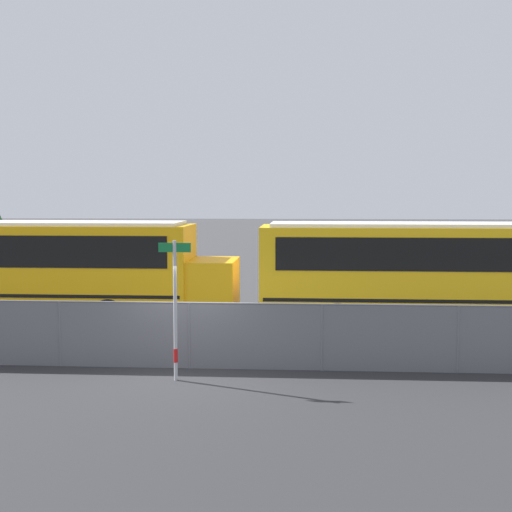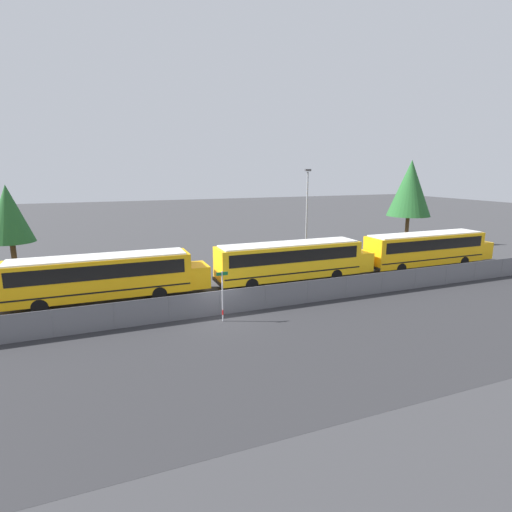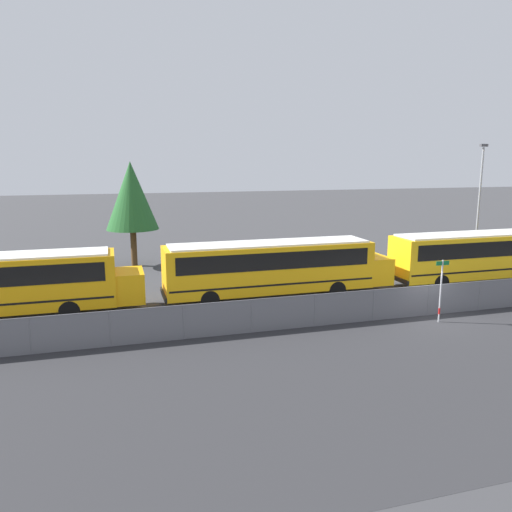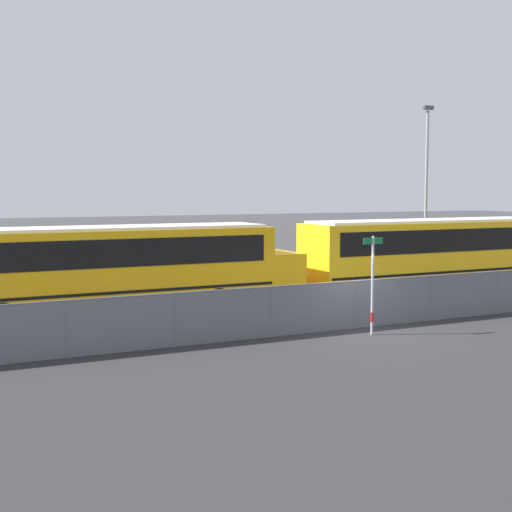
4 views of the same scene
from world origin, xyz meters
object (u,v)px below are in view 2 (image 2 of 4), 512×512
school_bus_1 (105,275)px  school_bus_2 (293,259)px  light_pole (307,212)px  tree_1 (410,188)px  tree_0 (9,214)px  street_sign (222,295)px  school_bus_3 (428,247)px

school_bus_1 → school_bus_2: (13.87, -0.24, 0.00)m
school_bus_1 → light_pole: bearing=17.9°
school_bus_1 → school_bus_2: size_ratio=1.00×
school_bus_2 → tree_1: size_ratio=1.33×
tree_0 → school_bus_2: bearing=-28.4°
light_pole → tree_1: bearing=13.5°
street_sign → tree_1: size_ratio=0.31×
school_bus_3 → tree_1: size_ratio=1.33×
tree_1 → school_bus_2: bearing=-153.9°
school_bus_2 → street_sign: size_ratio=4.33×
school_bus_3 → street_sign: bearing=-164.4°
school_bus_3 → street_sign: 22.02m
school_bus_1 → tree_1: (34.15, 9.71, 4.77)m
light_pole → tree_0: (-25.57, 5.18, 0.32)m
tree_0 → tree_1: size_ratio=0.76×
school_bus_3 → light_pole: 11.41m
street_sign → light_pole: light_pole is taller
school_bus_1 → light_pole: (18.42, 5.94, 2.91)m
street_sign → tree_0: 22.27m
street_sign → tree_1: bearing=29.9°
school_bus_2 → school_bus_3: 13.59m
school_bus_1 → tree_0: size_ratio=1.74×
light_pole → school_bus_1: bearing=-162.1°
tree_0 → tree_1: 41.36m
light_pole → street_sign: bearing=-134.8°
school_bus_3 → tree_0: size_ratio=1.74×
school_bus_1 → street_sign: (6.25, -6.32, -0.29)m
school_bus_1 → street_sign: 8.89m
street_sign → tree_1: tree_1 is taller
school_bus_1 → tree_1: 35.83m
street_sign → light_pole: 17.57m
light_pole → tree_0: size_ratio=1.17×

